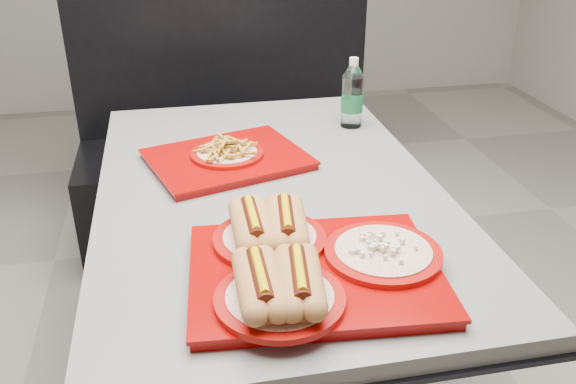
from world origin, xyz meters
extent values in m
cylinder|color=black|center=(0.00, 0.00, 0.38)|extent=(0.11, 0.11, 0.66)
cube|color=black|center=(0.00, 0.00, 0.70)|extent=(0.92, 1.42, 0.01)
cube|color=gray|center=(0.00, 0.00, 0.73)|extent=(0.90, 1.40, 0.04)
cube|color=black|center=(0.00, 1.02, 0.23)|extent=(1.30, 0.55, 0.45)
cube|color=black|center=(0.00, 1.26, 0.80)|extent=(1.30, 0.10, 1.10)
cube|color=#8E0503|center=(0.02, -0.44, 0.76)|extent=(0.52, 0.42, 0.02)
cube|color=#8E0503|center=(0.02, -0.44, 0.77)|extent=(0.54, 0.44, 0.01)
cylinder|color=#9A0905|center=(-0.07, -0.54, 0.79)|extent=(0.25, 0.25, 0.01)
cylinder|color=white|center=(-0.07, -0.54, 0.79)|extent=(0.20, 0.20, 0.01)
cylinder|color=#9A0905|center=(-0.06, -0.32, 0.79)|extent=(0.25, 0.25, 0.01)
cylinder|color=white|center=(-0.06, -0.32, 0.79)|extent=(0.20, 0.20, 0.01)
cylinder|color=#9A0905|center=(0.17, -0.42, 0.79)|extent=(0.25, 0.25, 0.01)
cylinder|color=white|center=(0.17, -0.42, 0.79)|extent=(0.20, 0.20, 0.01)
cube|color=#8E0503|center=(-0.09, 0.17, 0.76)|extent=(0.49, 0.43, 0.02)
cube|color=#8E0503|center=(-0.09, 0.17, 0.77)|extent=(0.51, 0.44, 0.01)
cylinder|color=#9A0905|center=(-0.09, 0.17, 0.78)|extent=(0.21, 0.21, 0.01)
cylinder|color=white|center=(-0.09, 0.17, 0.79)|extent=(0.17, 0.17, 0.00)
cylinder|color=silver|center=(0.34, 0.40, 0.83)|extent=(0.07, 0.07, 0.17)
cylinder|color=#175E32|center=(0.34, 0.40, 0.83)|extent=(0.07, 0.07, 0.05)
cone|color=silver|center=(0.34, 0.40, 0.94)|extent=(0.07, 0.07, 0.04)
cylinder|color=silver|center=(0.34, 0.40, 0.97)|extent=(0.03, 0.03, 0.02)
camera|label=1|loc=(-0.24, -1.44, 1.47)|focal=38.00mm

